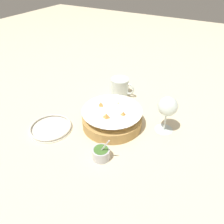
{
  "coord_description": "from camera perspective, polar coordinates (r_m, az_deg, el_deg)",
  "views": [
    {
      "loc": [
        0.31,
        -0.59,
        0.58
      ],
      "look_at": [
        -0.04,
        0.03,
        0.07
      ],
      "focal_mm": 35.0,
      "sensor_mm": 36.0,
      "label": 1
    }
  ],
  "objects": [
    {
      "name": "side_plate",
      "position": [
        0.92,
        -15.72,
        -3.91
      ],
      "size": [
        0.17,
        0.17,
        0.01
      ],
      "color": "silver",
      "rests_on": "ground_plane"
    },
    {
      "name": "sauce_cup",
      "position": [
        0.76,
        -2.85,
        -10.7
      ],
      "size": [
        0.07,
        0.06,
        0.1
      ],
      "color": "#B7B7BC",
      "rests_on": "ground_plane"
    },
    {
      "name": "ground_plane",
      "position": [
        0.88,
        1.43,
        -5.06
      ],
      "size": [
        4.0,
        4.0,
        0.0
      ],
      "primitive_type": "plane",
      "color": "beige"
    },
    {
      "name": "beer_mug",
      "position": [
        1.09,
        2.09,
        6.47
      ],
      "size": [
        0.12,
        0.09,
        0.09
      ],
      "color": "silver",
      "rests_on": "ground_plane"
    },
    {
      "name": "wine_glass",
      "position": [
        0.85,
        14.32,
        1.17
      ],
      "size": [
        0.08,
        0.08,
        0.15
      ],
      "color": "silver",
      "rests_on": "ground_plane"
    },
    {
      "name": "food_basket",
      "position": [
        0.89,
        -0.03,
        -1.61
      ],
      "size": [
        0.24,
        0.24,
        0.09
      ],
      "color": "#B2894C",
      "rests_on": "ground_plane"
    }
  ]
}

